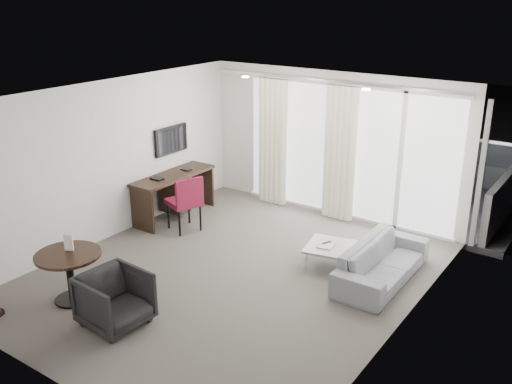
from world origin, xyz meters
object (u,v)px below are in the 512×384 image
Objects in this scene: sofa at (382,262)px; coffee_table at (331,256)px; rattan_chair_b at (447,177)px; desk at (174,196)px; round_table at (71,277)px; rattan_chair_a at (432,183)px; desk_chair at (184,203)px; tub_armchair at (115,300)px.

coffee_table is at bearing 91.45° from sofa.
rattan_chair_b is (0.45, 4.07, 0.22)m from coffee_table.
round_table is at bearing -73.47° from desk.
rattan_chair_b is (3.70, 3.94, -0.02)m from desk.
desk is 5.41m from rattan_chair_b.
coffee_table is 3.50m from rattan_chair_a.
rattan_chair_a reaches higher than rattan_chair_b.
sofa is 3.48m from rattan_chair_a.
rattan_chair_a is (3.07, 3.70, -0.09)m from desk_chair.
sofa is at bearing 42.37° from round_table.
rattan_chair_a is (0.36, 3.47, 0.24)m from coffee_table.
sofa is at bearing 1.45° from coffee_table.
desk reaches higher than coffee_table.
rattan_chair_b is at bearing 73.77° from desk_chair.
round_table is 1.13× the size of rattan_chair_b.
rattan_chair_a is (3.61, 3.34, 0.00)m from desk.
rattan_chair_b is at bearing 4.93° from sofa.
rattan_chair_a is at bearing -11.56° from tub_armchair.
round_table is at bearing -129.47° from coffee_table.
coffee_table is (1.44, 2.93, -0.19)m from tub_armchair.
desk is at bearing 177.72° from coffee_table.
desk_chair is 2.67m from round_table.
rattan_chair_a is at bearing 42.80° from desk.
round_table is at bearing -132.67° from rattan_chair_b.
sofa is at bearing -1.54° from desk.
desk is at bearing 88.46° from sofa.
round_table is 7.49m from rattan_chair_b.
sofa is at bearing -105.65° from rattan_chair_b.
rattan_chair_b is at bearing 83.62° from coffee_table.
sofa reaches higher than coffee_table.
tub_armchair is (0.93, -0.07, 0.00)m from round_table.
desk reaches higher than round_table.
round_table reaches higher than sofa.
coffee_table is 4.10m from rattan_chair_b.
desk_chair is at bearing 97.44° from round_table.
sofa is (3.17, 2.89, -0.07)m from round_table.
desk_chair is 3.00m from tub_armchair.
tub_armchair is (1.81, -3.06, -0.06)m from desk.
desk_chair reaches higher than coffee_table.
round_table reaches higher than coffee_table.
round_table is at bearing -98.51° from rattan_chair_a.
desk is 1.74× the size of desk_chair.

